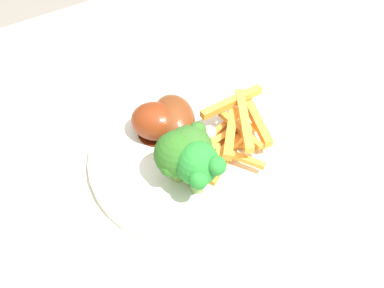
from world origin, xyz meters
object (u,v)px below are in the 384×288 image
broccoli_floret_front (200,167)px  broccoli_floret_back (191,150)px  carrot_fries_pile (234,131)px  chicken_drumstick_far (159,122)px  dining_table (239,217)px  dinner_plate (192,157)px  chicken_drumstick_near (174,120)px  broccoli_floret_middle (180,155)px

broccoli_floret_front → broccoli_floret_back: broccoli_floret_front is taller
broccoli_floret_back → carrot_fries_pile: 0.08m
chicken_drumstick_far → dining_table: bearing=33.7°
dining_table → carrot_fries_pile: size_ratio=6.54×
dinner_plate → chicken_drumstick_near: bearing=179.6°
dining_table → broccoli_floret_front: broccoli_floret_front is taller
dining_table → broccoli_floret_front: (0.00, -0.07, 0.17)m
chicken_drumstick_far → broccoli_floret_back: bearing=2.7°
broccoli_floret_front → chicken_drumstick_near: bearing=167.6°
broccoli_floret_back → carrot_fries_pile: (-0.01, 0.07, -0.02)m
broccoli_floret_back → chicken_drumstick_far: broccoli_floret_back is taller
broccoli_floret_middle → broccoli_floret_front: bearing=18.2°
chicken_drumstick_near → chicken_drumstick_far: chicken_drumstick_far is taller
broccoli_floret_front → broccoli_floret_back: size_ratio=1.04×
broccoli_floret_back → chicken_drumstick_near: bearing=166.8°
dining_table → chicken_drumstick_far: (-0.10, -0.07, 0.14)m
dinner_plate → chicken_drumstick_near: (-0.05, 0.00, 0.03)m
dinner_plate → broccoli_floret_front: (0.06, -0.02, 0.05)m
dining_table → broccoli_floret_middle: (-0.02, -0.08, 0.16)m
dining_table → chicken_drumstick_near: size_ratio=6.85×
chicken_drumstick_far → broccoli_floret_front: bearing=-1.3°
dining_table → broccoli_floret_back: (-0.03, -0.07, 0.16)m
broccoli_floret_middle → chicken_drumstick_far: broccoli_floret_middle is taller
broccoli_floret_back → carrot_fries_pile: bearing=100.7°
dining_table → broccoli_floret_middle: 0.19m
dinner_plate → chicken_drumstick_near: chicken_drumstick_near is taller
broccoli_floret_front → carrot_fries_pile: bearing=120.1°
broccoli_floret_front → broccoli_floret_back: 0.03m
broccoli_floret_front → chicken_drumstick_near: broccoli_floret_front is taller
dinner_plate → carrot_fries_pile: 0.06m
broccoli_floret_middle → carrot_fries_pile: 0.09m
dining_table → broccoli_floret_back: broccoli_floret_back is taller
dinner_plate → broccoli_floret_front: size_ratio=3.63×
carrot_fries_pile → chicken_drumstick_far: bearing=-128.9°
carrot_fries_pile → broccoli_floret_middle: bearing=-79.8°
broccoli_floret_front → broccoli_floret_middle: (-0.03, -0.01, -0.00)m
broccoli_floret_front → dining_table: bearing=94.0°
chicken_drumstick_near → chicken_drumstick_far: bearing=-109.2°
chicken_drumstick_near → broccoli_floret_back: bearing=-13.2°
broccoli_floret_middle → carrot_fries_pile: size_ratio=0.51×
broccoli_floret_middle → chicken_drumstick_near: 0.08m
dinner_plate → broccoli_floret_back: 0.06m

